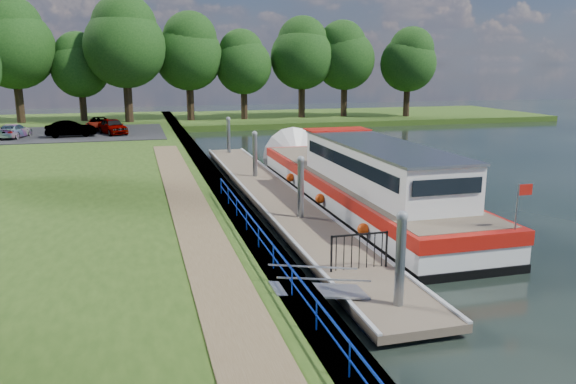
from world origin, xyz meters
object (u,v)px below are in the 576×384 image
object	(u,v)px
barge	(352,180)
car_a	(113,126)
car_c	(14,131)
car_d	(98,124)
car_b	(71,129)
pontoon	(274,198)

from	to	relation	value
barge	car_a	world-z (taller)	barge
car_c	car_d	bearing A→B (deg)	-133.84
car_b	car_d	size ratio (longest dim) A/B	0.95
pontoon	car_a	distance (m)	24.83
car_a	car_c	size ratio (longest dim) A/B	1.01
car_a	car_b	xyz separation A→B (m)	(-3.23, -0.99, -0.02)
pontoon	car_a	bearing A→B (deg)	109.28
pontoon	car_a	size ratio (longest dim) A/B	7.74
car_b	barge	bearing A→B (deg)	-153.34
car_d	car_a	bearing A→B (deg)	-66.51
pontoon	car_d	distance (m)	28.58
car_b	car_c	world-z (taller)	car_b
car_d	barge	bearing A→B (deg)	-62.26
barge	car_c	size ratio (longest dim) A/B	5.52
car_c	car_d	xyz separation A→B (m)	(6.19, 3.95, 0.01)
car_a	car_c	xyz separation A→B (m)	(-7.52, -0.44, -0.10)
pontoon	car_c	xyz separation A→B (m)	(-15.71, 22.97, 1.21)
pontoon	car_d	xyz separation A→B (m)	(-9.52, 26.92, 1.22)
barge	car_d	bearing A→B (deg)	115.02
pontoon	car_d	bearing A→B (deg)	109.48
car_b	car_d	distance (m)	4.88
car_b	car_d	xyz separation A→B (m)	(1.90, 4.50, -0.07)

